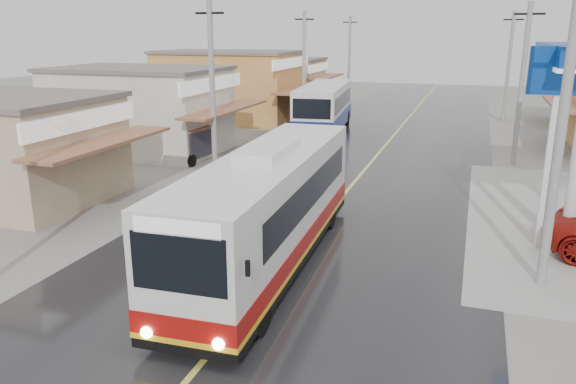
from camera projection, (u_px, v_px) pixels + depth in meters
name	position (u px, v px, depth m)	size (l,w,h in m)	color
ground	(295.00, 253.00, 17.34)	(120.00, 120.00, 0.00)	slate
road	(377.00, 155.00, 31.02)	(12.00, 90.00, 0.02)	black
centre_line	(377.00, 155.00, 31.01)	(0.15, 90.00, 0.01)	#D8CC4C
shopfronts_left	(192.00, 133.00, 37.70)	(11.00, 44.00, 5.20)	#9D8A6C
utility_poles_left	(265.00, 144.00, 34.06)	(1.60, 50.00, 8.00)	gray
utility_poles_right	(513.00, 164.00, 28.89)	(1.60, 36.00, 8.00)	gray
coach_bus	(270.00, 208.00, 16.16)	(2.95, 11.41, 3.53)	silver
second_bus	(324.00, 108.00, 37.15)	(3.61, 9.83, 3.19)	silver
cyclist	(240.00, 191.00, 21.51)	(0.70, 1.97, 2.12)	black
tricycle_near	(191.00, 142.00, 29.17)	(1.77, 2.50, 1.81)	#26262D
tricycle_far	(209.00, 136.00, 31.90)	(1.54, 2.13, 1.52)	#26262D
tyre_stack	(209.00, 174.00, 26.13)	(0.76, 0.76, 0.39)	black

